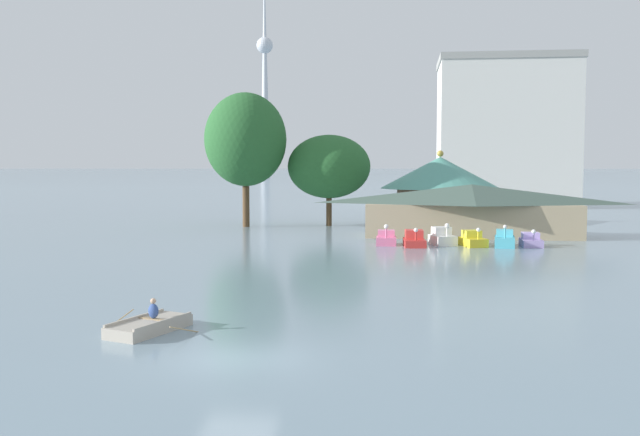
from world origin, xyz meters
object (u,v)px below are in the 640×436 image
pedal_boat_yellow (473,240)px  shoreline_tree_tall_left (246,140)px  rowboat_with_rower (149,326)px  pedal_boat_cyan (505,240)px  distant_broadcast_tower (265,61)px  pedal_boat_white (442,238)px  background_building_block (505,132)px  pedal_boat_red (414,240)px  boathouse (471,209)px  pedal_boat_pink (386,239)px  shoreline_tree_mid (329,167)px  pedal_boat_lavender (531,241)px  green_roof_pavilion (440,185)px

pedal_boat_yellow → shoreline_tree_tall_left: 27.57m
rowboat_with_rower → shoreline_tree_tall_left: (-6.51, 45.53, 8.69)m
rowboat_with_rower → pedal_boat_cyan: pedal_boat_cyan is taller
distant_broadcast_tower → pedal_boat_white: bearing=-76.6°
distant_broadcast_tower → background_building_block: bearing=-72.4°
pedal_boat_red → boathouse: boathouse is taller
pedal_boat_pink → shoreline_tree_mid: bearing=-160.5°
pedal_boat_white → pedal_boat_lavender: pedal_boat_white is taller
pedal_boat_red → boathouse: 9.72m
pedal_boat_cyan → boathouse: bearing=-158.8°
rowboat_with_rower → pedal_boat_red: 31.88m
pedal_boat_red → background_building_block: (14.41, 55.58, 10.79)m
pedal_boat_red → background_building_block: bearing=161.2°
shoreline_tree_tall_left → background_building_block: 51.04m
pedal_boat_cyan → distant_broadcast_tower: (-92.10, 368.25, 67.84)m
pedal_boat_yellow → boathouse: bearing=159.0°
pedal_boat_cyan → shoreline_tree_tall_left: shoreline_tree_tall_left is taller
pedal_boat_pink → distant_broadcast_tower: 383.34m
shoreline_tree_tall_left → pedal_boat_red: bearing=-42.2°
shoreline_tree_tall_left → pedal_boat_yellow: bearing=-34.6°
shoreline_tree_mid → pedal_boat_yellow: bearing=-52.1°
pedal_boat_pink → pedal_boat_lavender: size_ratio=0.92×
pedal_boat_white → boathouse: boathouse is taller
green_roof_pavilion → background_building_block: 36.10m
pedal_boat_pink → shoreline_tree_tall_left: bearing=-136.3°
pedal_boat_red → pedal_boat_lavender: size_ratio=1.22×
rowboat_with_rower → pedal_boat_yellow: 34.12m
pedal_boat_red → pedal_boat_cyan: bearing=89.8°
shoreline_tree_tall_left → background_building_block: size_ratio=0.61×
rowboat_with_rower → shoreline_tree_tall_left: shoreline_tree_tall_left is taller
pedal_boat_pink → distant_broadcast_tower: size_ratio=0.01×
pedal_boat_red → pedal_boat_white: size_ratio=1.17×
pedal_boat_lavender → shoreline_tree_tall_left: size_ratio=0.18×
pedal_boat_cyan → boathouse: (-1.90, 7.53, 1.91)m
pedal_boat_cyan → pedal_boat_pink: bearing=-84.1°
rowboat_with_rower → boathouse: 41.26m
distant_broadcast_tower → green_roof_pavilion: bearing=-75.7°
rowboat_with_rower → pedal_boat_white: size_ratio=1.45×
rowboat_with_rower → boathouse: bearing=177.6°
pedal_boat_pink → pedal_boat_yellow: (6.80, -0.17, 0.01)m
shoreline_tree_tall_left → pedal_boat_lavender: bearing=-29.1°
rowboat_with_rower → green_roof_pavilion: (13.51, 52.16, 3.96)m
pedal_boat_pink → shoreline_tree_mid: 18.86m
pedal_boat_cyan → shoreline_tree_tall_left: size_ratio=0.23×
pedal_boat_yellow → green_roof_pavilion: green_roof_pavilion is taller
pedal_boat_cyan → background_building_block: background_building_block is taller
pedal_boat_cyan → pedal_boat_yellow: bearing=-83.2°
boathouse → shoreline_tree_mid: (-13.75, 9.45, 3.74)m
pedal_boat_lavender → shoreline_tree_tall_left: bearing=-119.3°
rowboat_with_rower → boathouse: size_ratio=0.19×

